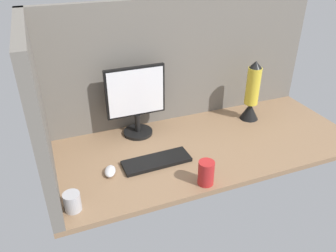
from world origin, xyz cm
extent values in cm
cube|color=#8C6B4C|center=(0.00, 0.00, -1.50)|extent=(180.00, 80.00, 3.00)
cube|color=slate|center=(0.00, 37.50, 38.51)|extent=(180.00, 5.00, 77.03)
cube|color=slate|center=(-87.50, 0.00, 38.51)|extent=(5.00, 80.00, 77.03)
cylinder|color=black|center=(-33.68, 24.50, 0.90)|extent=(18.00, 18.00, 1.80)
cylinder|color=black|center=(-33.68, 24.50, 7.30)|extent=(3.20, 3.20, 11.00)
cube|color=black|center=(-33.68, 25.50, 27.95)|extent=(35.64, 2.40, 30.29)
cube|color=white|center=(-33.68, 24.10, 27.95)|extent=(33.24, 0.60, 27.89)
cube|color=black|center=(-33.33, -8.69, 1.00)|extent=(37.30, 13.87, 2.00)
ellipsoid|color=silver|center=(-58.95, -9.06, 1.70)|extent=(8.23, 10.84, 3.40)
cylinder|color=#B2B2B7|center=(-80.19, -28.39, 4.50)|extent=(7.65, 7.65, 8.99)
cylinder|color=red|center=(-16.51, -33.77, 6.40)|extent=(8.02, 8.02, 12.81)
cone|color=black|center=(41.55, 16.09, 5.57)|extent=(12.26, 12.26, 11.14)
cylinder|color=gold|center=(41.55, 16.09, 23.40)|extent=(8.91, 8.91, 24.51)
cone|color=black|center=(41.55, 16.09, 37.88)|extent=(8.02, 8.02, 4.46)
camera|label=1|loc=(-81.39, -147.80, 107.79)|focal=35.67mm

